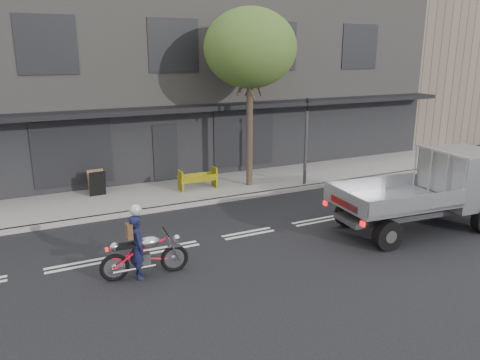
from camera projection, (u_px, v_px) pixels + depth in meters
name	position (u px, v px, depth m)	size (l,w,h in m)	color
ground	(248.00, 234.00, 13.75)	(80.00, 80.00, 0.00)	black
sidewalk	(192.00, 190.00, 17.80)	(32.00, 3.20, 0.15)	gray
kerb	(208.00, 202.00, 16.42)	(32.00, 0.20, 0.15)	gray
building_main	(142.00, 77.00, 22.48)	(26.00, 10.00, 8.00)	slate
building_neighbour	(441.00, 55.00, 30.73)	(14.00, 10.00, 10.00)	brown
street_tree	(250.00, 49.00, 16.93)	(3.40, 3.40, 6.74)	#382B21
traffic_light_pole	(306.00, 146.00, 18.01)	(0.12, 0.12, 3.50)	#2D2D30
motorcycle	(145.00, 254.00, 11.02)	(2.10, 0.61, 1.08)	black
rider	(138.00, 246.00, 10.90)	(0.57, 0.37, 1.56)	#121533
flatbed_ute	(451.00, 182.00, 14.14)	(5.33, 2.55, 2.40)	black
construction_barrier	(200.00, 180.00, 17.44)	(1.46, 0.59, 0.82)	yellow
sandwich_board	(98.00, 184.00, 16.72)	(0.58, 0.39, 0.92)	black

